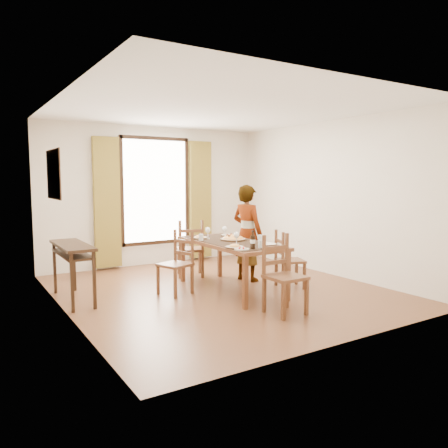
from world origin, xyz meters
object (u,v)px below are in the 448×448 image
pasta_platter (233,237)px  console_table (72,252)px  dining_table (231,246)px  man (247,233)px

pasta_platter → console_table: bearing=164.6°
console_table → dining_table: console_table is taller
dining_table → man: size_ratio=1.21×
console_table → man: bearing=-5.5°
man → pasta_platter: bearing=109.3°
dining_table → pasta_platter: (0.09, 0.07, 0.12)m
dining_table → man: bearing=35.1°
console_table → dining_table: (2.16, -0.69, 0.00)m
dining_table → pasta_platter: size_ratio=4.82×
dining_table → man: (0.60, 0.42, 0.11)m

